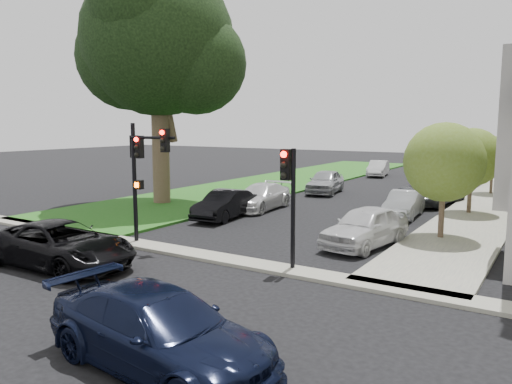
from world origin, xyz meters
The scene contains 20 objects.
ground centered at (0.00, 0.00, 0.00)m, with size 140.00×140.00×0.00m, color black.
grass_strip centered at (-9.00, 24.00, 0.06)m, with size 8.00×44.00×0.12m, color #316322.
sidewalk_right centered at (6.75, 24.00, 0.06)m, with size 3.50×44.00×0.12m, color gray.
sidewalk_cross centered at (0.00, 2.00, 0.06)m, with size 60.00×1.00×0.12m, color gray.
eucalyptus centered at (-9.68, 9.98, 9.32)m, with size 9.63×8.74×13.64m.
small_tree_a centered at (6.20, 9.22, 3.16)m, with size 3.17×3.17×4.75m.
small_tree_b centered at (6.20, 15.86, 2.98)m, with size 2.98×2.98×4.48m.
small_tree_c centered at (6.20, 24.33, 2.58)m, with size 2.59×2.59×3.88m.
traffic_signal_main centered at (-3.43, 2.23, 3.25)m, with size 2.30×0.60×4.71m.
traffic_signal_secondary centered at (3.00, 2.19, 2.73)m, with size 0.50×0.40×3.92m.
car_cross_near centered at (-3.53, -1.44, 0.75)m, with size 2.48×5.39×1.50m, color black.
car_cross_far centered at (3.97, -4.83, 0.76)m, with size 2.13×5.23×1.52m, color black.
car_parked_0 centered at (3.97, 6.55, 0.77)m, with size 1.82×4.53×1.54m, color silver.
car_parked_1 centered at (3.52, 13.43, 0.66)m, with size 1.39×3.99×1.31m, color #999BA0.
car_parked_2 centered at (3.66, 18.35, 0.78)m, with size 2.57×5.58×1.55m, color #3F4247.
car_parked_4 centered at (3.59, 28.53, 0.79)m, with size 2.22×5.46×1.59m, color black.
car_parked_5 centered at (-3.87, 8.26, 0.71)m, with size 1.49×4.29×1.41m, color black.
car_parked_6 centered at (-3.78, 11.50, 0.70)m, with size 1.96×4.83×1.40m, color silver.
car_parked_7 centered at (-3.43, 19.31, 0.79)m, with size 1.87×4.66×1.59m, color #999BA0.
car_parked_9 centered at (-3.98, 31.97, 0.70)m, with size 1.47×4.22×1.39m, color silver.
Camera 1 is at (10.36, -11.54, 4.69)m, focal length 35.00 mm.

